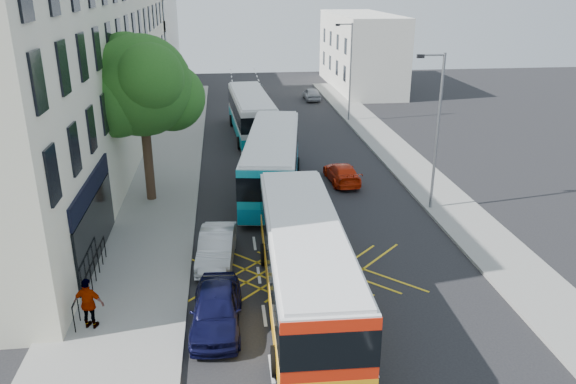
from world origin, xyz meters
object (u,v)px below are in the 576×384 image
object	(u,v)px
parked_car_silver	(217,247)
distant_car_grey	(252,91)
bus_near	(305,263)
bus_far	(251,114)
street_tree	(141,87)
pedestrian_far	(89,304)
lamp_near	(436,125)
red_hatchback	(342,173)
distant_car_silver	(312,94)
bus_mid	(273,161)
parked_car_blue	(216,309)
lamp_far	(349,67)

from	to	relation	value
parked_car_silver	distant_car_grey	world-z (taller)	distant_car_grey
bus_near	bus_far	size ratio (longest dim) A/B	1.02
street_tree	pedestrian_far	size ratio (longest dim) A/B	4.70
lamp_near	parked_car_silver	size ratio (longest dim) A/B	1.93
street_tree	lamp_near	world-z (taller)	street_tree
red_hatchback	distant_car_silver	size ratio (longest dim) A/B	1.08
street_tree	bus_near	distance (m)	14.02
red_hatchback	street_tree	bearing A→B (deg)	6.55
street_tree	pedestrian_far	xyz separation A→B (m)	(-0.70, -12.20, -5.21)
street_tree	distant_car_grey	size ratio (longest dim) A/B	1.73
bus_mid	parked_car_blue	world-z (taller)	bus_mid
street_tree	bus_mid	bearing A→B (deg)	7.88
street_tree	distant_car_grey	world-z (taller)	street_tree
bus_near	bus_mid	size ratio (longest dim) A/B	0.97
bus_near	bus_mid	distance (m)	12.30
parked_car_blue	pedestrian_far	world-z (taller)	pedestrian_far
distant_car_silver	red_hatchback	bearing A→B (deg)	84.71
bus_far	pedestrian_far	world-z (taller)	bus_far
bus_near	distant_car_grey	world-z (taller)	bus_near
bus_mid	distant_car_grey	xyz separation A→B (m)	(0.36, 27.35, -1.06)
lamp_far	distant_car_grey	xyz separation A→B (m)	(-7.55, 11.26, -3.91)
street_tree	lamp_near	xyz separation A→B (m)	(14.71, -2.97, -1.68)
parked_car_blue	distant_car_silver	xyz separation A→B (m)	(9.44, 38.86, -0.10)
street_tree	parked_car_silver	distance (m)	10.05
parked_car_silver	red_hatchback	world-z (taller)	parked_car_silver
distant_car_grey	lamp_far	bearing A→B (deg)	-51.05
lamp_far	red_hatchback	size ratio (longest dim) A/B	2.00
parked_car_silver	distant_car_silver	distance (m)	35.22
parked_car_silver	lamp_near	bearing A→B (deg)	27.58
distant_car_silver	bus_near	bearing A→B (deg)	80.07
lamp_near	bus_mid	size ratio (longest dim) A/B	0.66
distant_car_silver	pedestrian_far	distance (m)	40.99
parked_car_blue	distant_car_silver	distance (m)	39.99
bus_near	distant_car_grey	distance (m)	39.66
lamp_near	bus_near	size ratio (longest dim) A/B	0.67
pedestrian_far	bus_far	bearing A→B (deg)	-89.85
bus_far	distant_car_grey	distance (m)	14.93
bus_far	bus_mid	bearing A→B (deg)	-90.78
parked_car_blue	red_hatchback	size ratio (longest dim) A/B	1.07
bus_far	parked_car_silver	xyz separation A→B (m)	(-2.65, -20.95, -1.02)
red_hatchback	pedestrian_far	world-z (taller)	pedestrian_far
street_tree	lamp_near	bearing A→B (deg)	-11.40
street_tree	distant_car_silver	distance (m)	29.99
bus_mid	bus_far	size ratio (longest dim) A/B	1.05
lamp_near	pedestrian_far	size ratio (longest dim) A/B	4.27
parked_car_blue	distant_car_silver	size ratio (longest dim) A/B	1.15
bus_mid	lamp_far	bearing A→B (deg)	72.19
lamp_near	bus_near	world-z (taller)	lamp_near
lamp_far	bus_near	world-z (taller)	lamp_far
bus_far	parked_car_blue	bearing A→B (deg)	-99.08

